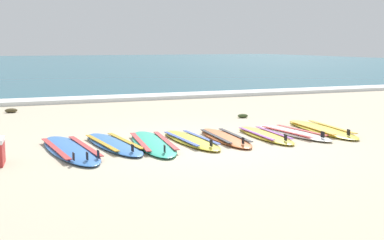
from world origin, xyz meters
TOP-DOWN VIEW (x-y plane):
  - ground_plane at (0.00, 0.00)m, footprint 80.00×80.00m
  - sea at (0.00, 37.09)m, footprint 80.00×60.00m
  - wave_foam_strip at (0.00, 7.61)m, footprint 80.00×1.05m
  - surfboard_0 at (-2.12, 0.39)m, footprint 0.84×2.62m
  - surfboard_1 at (-1.38, 0.59)m, footprint 0.78×2.31m
  - surfboard_2 at (-0.75, 0.41)m, footprint 0.90×2.47m
  - surfboard_3 at (-0.06, 0.43)m, footprint 0.57×2.10m
  - surfboard_4 at (0.59, 0.41)m, footprint 0.67×2.09m
  - surfboard_5 at (1.38, 0.37)m, footprint 0.63×2.02m
  - surfboard_6 at (2.00, 0.38)m, footprint 0.71×2.05m
  - surfboard_7 at (2.74, 0.54)m, footprint 0.88×2.48m
  - seaweed_clump_near_shoreline at (-2.72, 5.71)m, footprint 0.30×0.24m
  - seaweed_clump_mid_sand at (2.17, 2.75)m, footprint 0.25×0.20m

SIDE VIEW (x-z plane):
  - ground_plane at x=0.00m, z-range 0.00..0.00m
  - surfboard_7 at x=2.74m, z-range -0.05..0.13m
  - surfboard_2 at x=-0.75m, z-range -0.05..0.13m
  - surfboard_1 at x=-1.38m, z-range -0.05..0.13m
  - surfboard_3 at x=-0.06m, z-range -0.05..0.13m
  - surfboard_4 at x=0.59m, z-range -0.05..0.13m
  - surfboard_6 at x=2.00m, z-range -0.05..0.13m
  - surfboard_5 at x=1.38m, z-range -0.05..0.13m
  - surfboard_0 at x=-2.12m, z-range -0.05..0.13m
  - seaweed_clump_mid_sand at x=2.17m, z-range 0.00..0.09m
  - sea at x=0.00m, z-range 0.00..0.10m
  - seaweed_clump_near_shoreline at x=-2.72m, z-range 0.00..0.11m
  - wave_foam_strip at x=0.00m, z-range 0.00..0.11m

